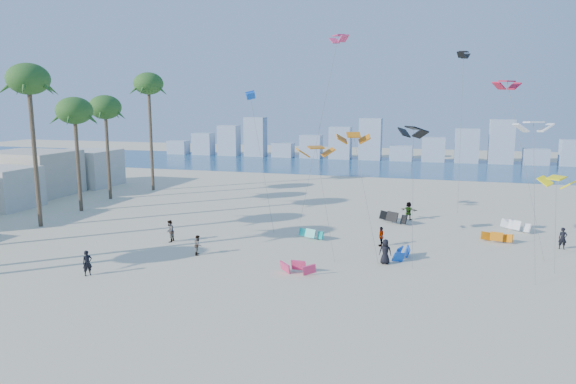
# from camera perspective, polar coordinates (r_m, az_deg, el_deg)

# --- Properties ---
(ground) EXTENTS (220.00, 220.00, 0.00)m
(ground) POSITION_cam_1_polar(r_m,az_deg,el_deg) (29.50, -14.79, -13.62)
(ground) COLOR beige
(ground) RESTS_ON ground
(ocean) EXTENTS (220.00, 220.00, 0.00)m
(ocean) POSITION_cam_1_polar(r_m,az_deg,el_deg) (96.81, 7.52, 2.98)
(ocean) COLOR navy
(ocean) RESTS_ON ground
(kitesurfer_near) EXTENTS (0.72, 0.76, 1.74)m
(kitesurfer_near) POSITION_cam_1_polar(r_m,az_deg,el_deg) (37.65, -21.39, -7.36)
(kitesurfer_near) COLOR black
(kitesurfer_near) RESTS_ON ground
(kitesurfer_mid) EXTENTS (0.78, 0.89, 1.54)m
(kitesurfer_mid) POSITION_cam_1_polar(r_m,az_deg,el_deg) (40.34, -9.96, -5.82)
(kitesurfer_mid) COLOR gray
(kitesurfer_mid) RESTS_ON ground
(kitesurfers_far) EXTENTS (32.20, 16.66, 1.87)m
(kitesurfers_far) POSITION_cam_1_polar(r_m,az_deg,el_deg) (43.10, 12.17, -4.69)
(kitesurfers_far) COLOR black
(kitesurfers_far) RESTS_ON ground
(grounded_kites) EXTENTS (20.18, 18.46, 1.02)m
(grounded_kites) POSITION_cam_1_polar(r_m,az_deg,el_deg) (45.37, 13.63, -4.61)
(grounded_kites) COLOR #DD3166
(grounded_kites) RESTS_ON ground
(flying_kites) EXTENTS (37.01, 25.42, 18.49)m
(flying_kites) POSITION_cam_1_polar(r_m,az_deg,el_deg) (44.50, 16.78, 9.23)
(flying_kites) COLOR orange
(flying_kites) RESTS_ON ground
(palm_row) EXTENTS (7.84, 44.80, 15.43)m
(palm_row) POSITION_cam_1_polar(r_m,az_deg,el_deg) (53.35, -26.97, 9.16)
(palm_row) COLOR brown
(palm_row) RESTS_ON ground
(distant_skyline) EXTENTS (85.00, 3.00, 8.40)m
(distant_skyline) POSITION_cam_1_polar(r_m,az_deg,el_deg) (106.52, 7.74, 5.27)
(distant_skyline) COLOR #9EADBF
(distant_skyline) RESTS_ON ground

